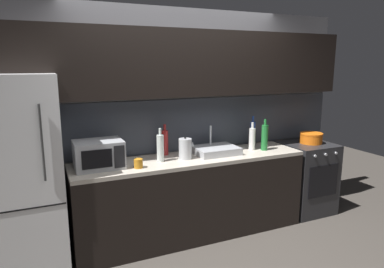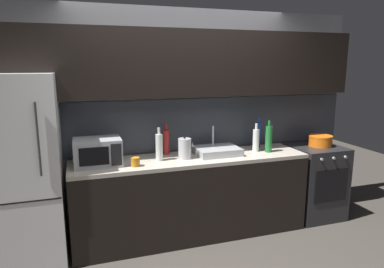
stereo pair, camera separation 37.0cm
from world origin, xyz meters
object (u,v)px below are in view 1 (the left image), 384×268
wine_bottle_red (165,142)px  wine_bottle_clear (160,148)px  oven_range (306,177)px  wine_bottle_green (265,137)px  refrigerator (22,177)px  cooking_pot (311,138)px  wine_bottle_blue (253,133)px  wine_bottle_white (252,139)px  mug_amber (138,163)px  kettle (185,149)px  microwave (99,154)px

wine_bottle_red → wine_bottle_clear: bearing=-119.5°
oven_range → wine_bottle_green: bearing=-175.8°
refrigerator → wine_bottle_red: (1.43, 0.22, 0.14)m
cooking_pot → wine_bottle_red: bearing=173.4°
refrigerator → cooking_pot: size_ratio=6.43×
refrigerator → wine_bottle_blue: (2.57, 0.19, 0.15)m
wine_bottle_white → wine_bottle_green: wine_bottle_green is taller
cooking_pot → wine_bottle_green: bearing=-176.0°
refrigerator → mug_amber: (1.03, -0.15, 0.04)m
refrigerator → wine_bottle_clear: (1.30, -0.02, 0.14)m
wine_bottle_green → wine_bottle_red: 1.17m
oven_range → kettle: bearing=-179.2°
cooking_pot → microwave: bearing=179.6°
microwave → cooking_pot: microwave is taller
wine_bottle_green → cooking_pot: size_ratio=1.30×
oven_range → wine_bottle_clear: (-1.98, -0.02, 0.60)m
oven_range → kettle: (-1.71, -0.02, 0.56)m
mug_amber → kettle: bearing=12.5°
microwave → wine_bottle_green: bearing=-2.2°
refrigerator → wine_bottle_red: size_ratio=5.27×
refrigerator → cooking_pot: (3.33, 0.00, 0.06)m
refrigerator → wine_bottle_red: bearing=8.7°
refrigerator → cooking_pot: 3.33m
kettle → wine_bottle_white: bearing=3.0°
oven_range → microwave: microwave is taller
oven_range → wine_bottle_red: wine_bottle_red is taller
wine_bottle_clear → cooking_pot: bearing=0.5°
refrigerator → wine_bottle_white: bearing=0.5°
mug_amber → cooking_pot: size_ratio=0.32×
wine_bottle_clear → wine_bottle_white: bearing=1.9°
wine_bottle_green → cooking_pot: 0.76m
refrigerator → kettle: refrigerator is taller
kettle → oven_range: bearing=0.8°
kettle → wine_bottle_red: 0.28m
wine_bottle_clear → cooking_pot: wine_bottle_clear is taller
cooking_pot → mug_amber: bearing=-176.4°
microwave → mug_amber: (0.35, -0.16, -0.09)m
refrigerator → cooking_pot: bearing=0.0°
wine_bottle_clear → mug_amber: bearing=-154.6°
wine_bottle_white → wine_bottle_green: (0.12, -0.08, 0.02)m
wine_bottle_green → mug_amber: size_ratio=4.06×
wine_bottle_red → wine_bottle_blue: wine_bottle_blue is taller
kettle → wine_bottle_green: wine_bottle_green is taller
mug_amber → wine_bottle_red: bearing=42.0°
microwave → wine_bottle_green: (1.89, -0.07, 0.02)m
refrigerator → kettle: size_ratio=7.48×
refrigerator → oven_range: bearing=-0.0°
wine_bottle_red → wine_bottle_clear: (-0.13, -0.24, 0.00)m
mug_amber → wine_bottle_white: bearing=6.7°
wine_bottle_white → wine_bottle_green: 0.15m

